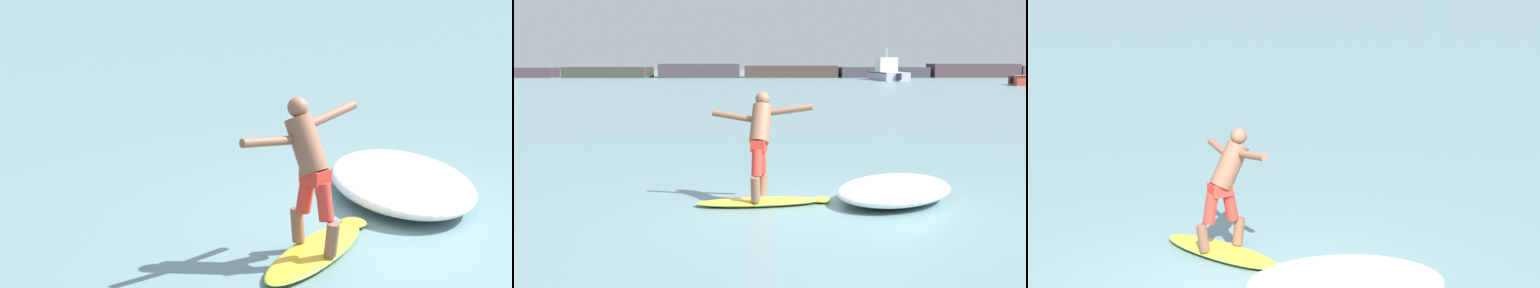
# 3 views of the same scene
# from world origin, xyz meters

# --- Properties ---
(surfboard) EXTENTS (2.00, 0.80, 0.23)m
(surfboard) POSITION_xyz_m (-0.95, 0.52, 0.05)
(surfboard) COLOR yellow
(surfboard) RESTS_ON ground
(surfer) EXTENTS (1.47, 0.77, 1.52)m
(surfer) POSITION_xyz_m (-0.96, 0.62, 0.98)
(surfer) COLOR brown
(surfer) RESTS_ON surfboard
(wave_foam_at_tail) EXTENTS (2.47, 2.67, 0.36)m
(wave_foam_at_tail) POSITION_xyz_m (0.99, 0.70, 0.18)
(wave_foam_at_tail) COLOR white
(wave_foam_at_tail) RESTS_ON ground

